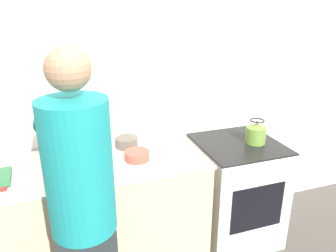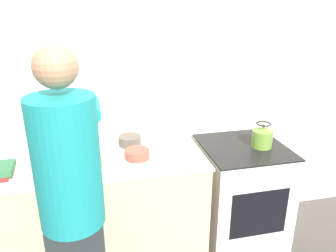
{
  "view_description": "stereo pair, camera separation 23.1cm",
  "coord_description": "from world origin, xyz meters",
  "px_view_note": "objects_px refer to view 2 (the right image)",
  "views": [
    {
      "loc": [
        -0.49,
        -1.81,
        1.99
      ],
      "look_at": [
        0.22,
        0.24,
        1.17
      ],
      "focal_mm": 35.0,
      "sensor_mm": 36.0,
      "label": 1
    },
    {
      "loc": [
        -0.27,
        -1.88,
        1.99
      ],
      "look_at": [
        0.22,
        0.24,
        1.17
      ],
      "focal_mm": 35.0,
      "sensor_mm": 36.0,
      "label": 2
    }
  ],
  "objects_px": {
    "person": "(72,199)",
    "cutting_board": "(80,163)",
    "oven": "(240,195)",
    "bowl_prep": "(137,154)",
    "kettle": "(262,137)",
    "knife": "(79,162)"
  },
  "relations": [
    {
      "from": "person",
      "to": "cutting_board",
      "type": "distance_m",
      "value": 0.56
    },
    {
      "from": "oven",
      "to": "cutting_board",
      "type": "xyz_separation_m",
      "value": [
        -1.28,
        -0.05,
        0.48
      ]
    },
    {
      "from": "oven",
      "to": "bowl_prep",
      "type": "height_order",
      "value": "bowl_prep"
    },
    {
      "from": "kettle",
      "to": "bowl_prep",
      "type": "relative_size",
      "value": 1.12
    },
    {
      "from": "knife",
      "to": "kettle",
      "type": "distance_m",
      "value": 1.42
    },
    {
      "from": "oven",
      "to": "cutting_board",
      "type": "height_order",
      "value": "cutting_board"
    },
    {
      "from": "bowl_prep",
      "to": "oven",
      "type": "bearing_deg",
      "value": 3.64
    },
    {
      "from": "cutting_board",
      "to": "bowl_prep",
      "type": "relative_size",
      "value": 1.73
    },
    {
      "from": "cutting_board",
      "to": "bowl_prep",
      "type": "distance_m",
      "value": 0.41
    },
    {
      "from": "person",
      "to": "knife",
      "type": "distance_m",
      "value": 0.54
    },
    {
      "from": "oven",
      "to": "knife",
      "type": "xyz_separation_m",
      "value": [
        -1.29,
        -0.07,
        0.49
      ]
    },
    {
      "from": "bowl_prep",
      "to": "cutting_board",
      "type": "bearing_deg",
      "value": 179.47
    },
    {
      "from": "oven",
      "to": "knife",
      "type": "distance_m",
      "value": 1.38
    },
    {
      "from": "oven",
      "to": "bowl_prep",
      "type": "bearing_deg",
      "value": -176.36
    },
    {
      "from": "knife",
      "to": "kettle",
      "type": "relative_size",
      "value": 0.96
    },
    {
      "from": "cutting_board",
      "to": "kettle",
      "type": "bearing_deg",
      "value": 0.68
    },
    {
      "from": "person",
      "to": "cutting_board",
      "type": "bearing_deg",
      "value": 87.17
    },
    {
      "from": "person",
      "to": "cutting_board",
      "type": "height_order",
      "value": "person"
    },
    {
      "from": "person",
      "to": "kettle",
      "type": "xyz_separation_m",
      "value": [
        1.44,
        0.57,
        -0.0
      ]
    },
    {
      "from": "oven",
      "to": "person",
      "type": "relative_size",
      "value": 0.5
    },
    {
      "from": "person",
      "to": "knife",
      "type": "bearing_deg",
      "value": 87.65
    },
    {
      "from": "person",
      "to": "kettle",
      "type": "distance_m",
      "value": 1.55
    }
  ]
}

